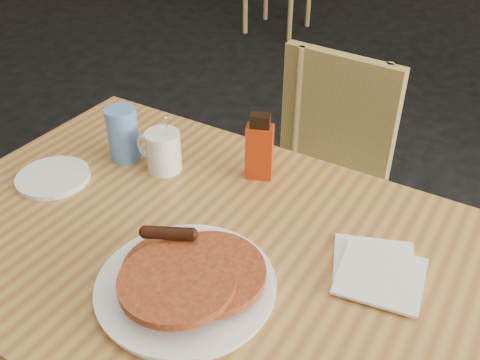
% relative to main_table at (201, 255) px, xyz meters
% --- Properties ---
extents(main_table, '(1.25, 0.89, 0.75)m').
position_rel_main_table_xyz_m(main_table, '(0.00, 0.00, 0.00)').
color(main_table, '#AA7D3C').
rests_on(main_table, floor).
extents(chair_main_far, '(0.43, 0.43, 0.85)m').
position_rel_main_table_xyz_m(chair_main_far, '(0.02, 0.71, -0.20)').
color(chair_main_far, tan).
rests_on(chair_main_far, floor).
extents(pancake_plate, '(0.32, 0.32, 0.09)m').
position_rel_main_table_xyz_m(pancake_plate, '(0.05, -0.13, 0.07)').
color(pancake_plate, white).
rests_on(pancake_plate, main_table).
extents(coffee_mug, '(0.12, 0.08, 0.15)m').
position_rel_main_table_xyz_m(coffee_mug, '(-0.20, 0.17, 0.09)').
color(coffee_mug, white).
rests_on(coffee_mug, main_table).
extents(syrup_bottle, '(0.07, 0.05, 0.16)m').
position_rel_main_table_xyz_m(syrup_bottle, '(0.01, 0.25, 0.12)').
color(syrup_bottle, maroon).
rests_on(syrup_bottle, main_table).
extents(napkin_stack, '(0.19, 0.20, 0.01)m').
position_rel_main_table_xyz_m(napkin_stack, '(0.34, 0.07, 0.05)').
color(napkin_stack, silver).
rests_on(napkin_stack, main_table).
extents(blue_tumbler, '(0.08, 0.08, 0.13)m').
position_rel_main_table_xyz_m(blue_tumbler, '(-0.31, 0.17, 0.11)').
color(blue_tumbler, '#547FC5').
rests_on(blue_tumbler, main_table).
extents(side_saucer, '(0.18, 0.18, 0.01)m').
position_rel_main_table_xyz_m(side_saucer, '(-0.40, 0.02, 0.05)').
color(side_saucer, white).
rests_on(side_saucer, main_table).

